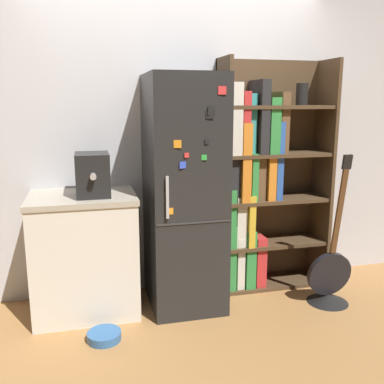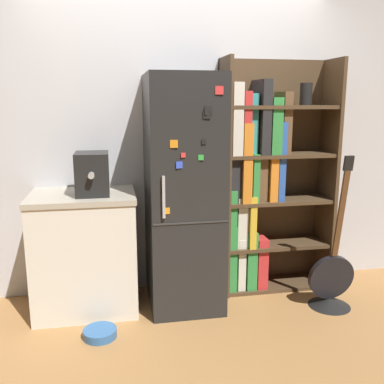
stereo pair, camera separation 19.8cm
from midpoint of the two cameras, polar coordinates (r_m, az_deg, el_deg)
The scene contains 8 objects.
ground_plane at distance 3.55m, azimuth -2.27°, elevation -15.10°, with size 16.00×16.00×0.00m, color #A87542.
wall_back at distance 3.64m, azimuth -3.98°, elevation 6.96°, with size 8.00×0.05×2.60m.
refrigerator at distance 3.35m, azimuth -2.80°, elevation -0.20°, with size 0.56×0.70×1.82m.
bookshelf at distance 3.70m, azimuth 7.34°, elevation 1.68°, with size 0.96×0.37×1.96m.
kitchen_counter at distance 3.45m, azimuth -15.68°, elevation -7.94°, with size 0.79×0.62×0.93m.
espresso_machine at distance 3.25m, azimuth -14.81°, elevation 2.25°, with size 0.24×0.36×0.32m.
guitar at distance 3.69m, azimuth 16.32°, elevation -11.52°, with size 0.37×0.34×1.24m.
pet_bowl at distance 3.19m, azimuth -13.47°, elevation -18.13°, with size 0.23×0.23×0.06m.
Camera 1 is at (-0.73, -3.08, 1.61)m, focal length 40.00 mm.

